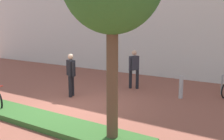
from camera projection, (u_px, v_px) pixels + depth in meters
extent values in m
plane|color=brown|center=(77.00, 106.00, 9.75)|extent=(60.00, 60.00, 0.00)
cube|color=#336028|center=(42.00, 120.00, 8.11)|extent=(7.00, 1.10, 0.16)
cylinder|color=brown|center=(112.00, 83.00, 6.54)|extent=(0.28, 0.28, 3.02)
cylinder|color=#99999E|center=(222.00, 85.00, 11.22)|extent=(0.06, 0.06, 0.80)
cylinder|color=#ADADB2|center=(181.00, 87.00, 10.67)|extent=(0.16, 0.16, 0.90)
cylinder|color=black|center=(137.00, 79.00, 12.23)|extent=(0.14, 0.14, 0.85)
cylinder|color=black|center=(130.00, 79.00, 12.31)|extent=(0.14, 0.14, 0.85)
cube|color=#2D2D38|center=(134.00, 63.00, 12.14)|extent=(0.35, 0.45, 0.62)
cylinder|color=#2D2D38|center=(138.00, 63.00, 12.31)|extent=(0.09, 0.09, 0.59)
cylinder|color=#2D2D38|center=(130.00, 64.00, 11.98)|extent=(0.09, 0.09, 0.59)
sphere|color=tan|center=(134.00, 53.00, 12.06)|extent=(0.22, 0.22, 0.22)
cylinder|color=black|center=(70.00, 87.00, 10.84)|extent=(0.14, 0.14, 0.85)
cylinder|color=black|center=(72.00, 85.00, 11.07)|extent=(0.14, 0.14, 0.85)
cube|color=black|center=(71.00, 68.00, 10.83)|extent=(0.47, 0.40, 0.62)
cylinder|color=black|center=(73.00, 70.00, 10.61)|extent=(0.09, 0.09, 0.59)
cylinder|color=black|center=(69.00, 68.00, 11.06)|extent=(0.09, 0.09, 0.59)
sphere|color=tan|center=(71.00, 57.00, 10.75)|extent=(0.22, 0.22, 0.22)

